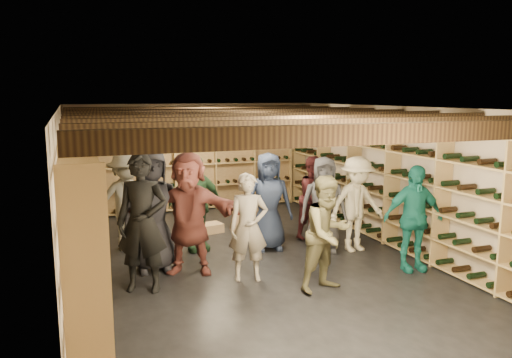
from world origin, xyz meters
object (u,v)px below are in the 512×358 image
at_px(person_0, 153,211).
at_px(person_1, 142,223).
at_px(person_4, 413,218).
at_px(person_2, 328,234).
at_px(crate_stack_right, 246,218).
at_px(person_5, 189,213).
at_px(person_6, 268,202).
at_px(person_10, 196,204).
at_px(person_12, 324,204).
at_px(crate_stack_left, 260,217).
at_px(person_3, 356,204).
at_px(crate_loose, 209,228).
at_px(person_7, 248,227).
at_px(person_8, 315,197).
at_px(person_9, 126,201).

distance_m(person_0, person_1, 0.78).
bearing_deg(person_1, person_4, 15.05).
xyz_separation_m(person_1, person_2, (2.29, -0.85, -0.15)).
distance_m(crate_stack_right, person_5, 2.50).
distance_m(person_4, person_6, 2.35).
distance_m(person_10, person_12, 2.13).
height_order(person_2, person_10, person_10).
bearing_deg(person_5, crate_stack_left, 65.89).
height_order(crate_stack_right, person_3, person_3).
relative_size(crate_stack_right, person_1, 0.30).
distance_m(person_0, person_4, 3.85).
distance_m(person_2, person_5, 2.04).
height_order(person_5, person_6, person_5).
relative_size(person_3, person_10, 1.00).
relative_size(crate_loose, person_5, 0.28).
bearing_deg(person_7, person_8, 54.76).
height_order(person_8, person_9, person_9).
height_order(person_5, person_10, person_5).
height_order(crate_loose, person_7, person_7).
xyz_separation_m(crate_loose, person_12, (1.50, -1.77, 0.71)).
distance_m(person_2, person_6, 1.95).
bearing_deg(person_3, person_4, -78.57).
bearing_deg(person_7, person_5, 155.63).
bearing_deg(person_9, person_6, -34.69).
height_order(person_1, person_7, person_1).
xyz_separation_m(person_7, person_8, (1.84, 1.55, -0.01)).
bearing_deg(person_4, person_8, 115.24).
distance_m(person_5, person_9, 1.66).
relative_size(person_2, person_9, 0.93).
distance_m(person_0, person_8, 3.11).
bearing_deg(person_10, person_2, -68.27).
bearing_deg(crate_stack_right, person_3, -53.95).
bearing_deg(crate_stack_left, person_12, -63.12).
xyz_separation_m(crate_stack_right, person_2, (0.03, -3.16, 0.52)).
bearing_deg(person_7, person_3, 31.04).
height_order(person_1, person_2, person_1).
bearing_deg(person_5, person_10, 95.29).
xyz_separation_m(crate_stack_left, person_8, (0.86, -0.51, 0.41)).
bearing_deg(person_3, person_5, 178.35).
relative_size(person_1, person_12, 1.16).
xyz_separation_m(person_0, person_2, (2.04, -1.58, -0.13)).
bearing_deg(crate_loose, person_12, -49.68).
relative_size(person_2, person_10, 0.97).
bearing_deg(crate_loose, person_9, -162.07).
height_order(crate_stack_left, person_7, person_7).
height_order(person_7, person_9, person_9).
distance_m(crate_loose, person_2, 3.45).
relative_size(person_9, person_12, 1.04).
height_order(person_0, person_3, person_0).
bearing_deg(person_5, crate_stack_right, 74.78).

